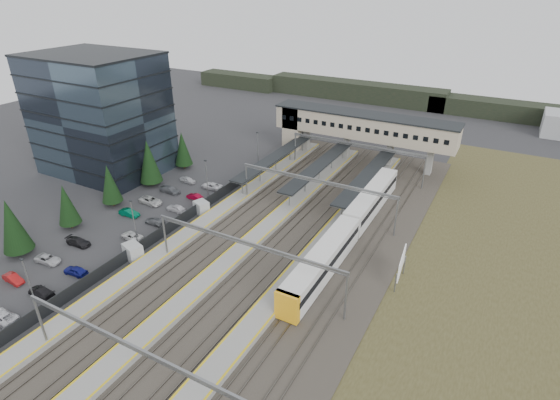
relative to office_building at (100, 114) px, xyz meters
The scene contains 16 objects.
ground 39.86m from the office_building, 18.43° to the right, with size 220.00×220.00×0.00m, color #2B2B2D.
office_building is the anchor object (origin of this frame).
conifer_row 22.40m from the office_building, 48.57° to the right, with size 4.42×49.82×9.50m.
car_park 31.37m from the office_building, 39.36° to the right, with size 10.66×44.56×1.29m.
lampposts 31.00m from the office_building, 21.00° to the right, with size 0.50×53.25×8.07m.
fence 32.32m from the office_building, 13.35° to the right, with size 0.08×90.00×2.00m.
relay_cabin_near 38.91m from the office_building, 37.21° to the right, with size 3.30×2.81×2.34m.
relay_cabin_far 32.53m from the office_building, 12.20° to the right, with size 2.97×2.74×2.21m.
rail_corridor 47.39m from the office_building, ahead, with size 34.00×90.00×0.92m.
canopies 46.29m from the office_building, 19.23° to the left, with size 23.10×30.00×3.28m.
footbridge 53.18m from the office_building, 34.47° to the left, with size 40.40×6.40×11.20m.
gantries 49.23m from the office_building, 10.62° to the right, with size 28.40×62.28×7.17m.
train 56.94m from the office_building, ahead, with size 3.11×43.19×3.91m.
billboard 67.23m from the office_building, ahead, with size 0.71×5.59×4.69m.
scrub_east 82.21m from the office_building, ahead, with size 34.00×120.00×0.06m.
treeline_far 100.53m from the office_building, 53.31° to the left, with size 170.00×19.00×7.00m.
Camera 1 is at (38.65, -47.50, 37.35)m, focal length 28.00 mm.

